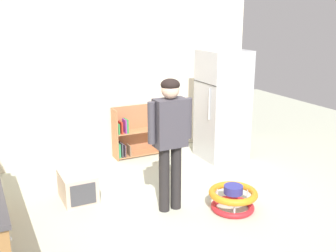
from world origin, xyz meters
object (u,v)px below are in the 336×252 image
(refrigerator, at_px, (223,105))
(baby_walker, at_px, (233,198))
(bookshelf, at_px, (133,134))
(standing_person, at_px, (170,133))
(pet_carrier, at_px, (78,186))

(refrigerator, bearing_deg, baby_walker, -119.10)
(refrigerator, bearing_deg, bookshelf, 151.30)
(refrigerator, distance_m, baby_walker, 2.03)
(bookshelf, relative_size, baby_walker, 1.41)
(bookshelf, distance_m, baby_walker, 2.41)
(standing_person, relative_size, baby_walker, 2.71)
(refrigerator, height_order, baby_walker, refrigerator)
(refrigerator, bearing_deg, standing_person, -141.16)
(refrigerator, relative_size, pet_carrier, 3.22)
(bookshelf, bearing_deg, refrigerator, -28.70)
(standing_person, height_order, baby_walker, standing_person)
(bookshelf, relative_size, standing_person, 0.52)
(refrigerator, distance_m, bookshelf, 1.57)
(standing_person, distance_m, baby_walker, 1.14)
(pet_carrier, bearing_deg, standing_person, -39.14)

